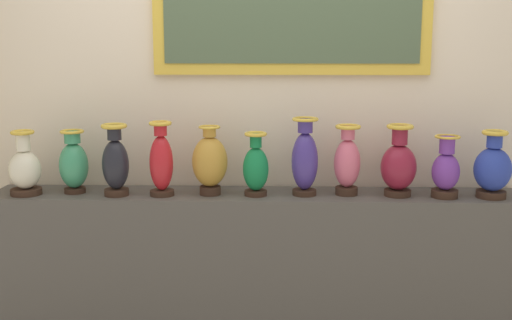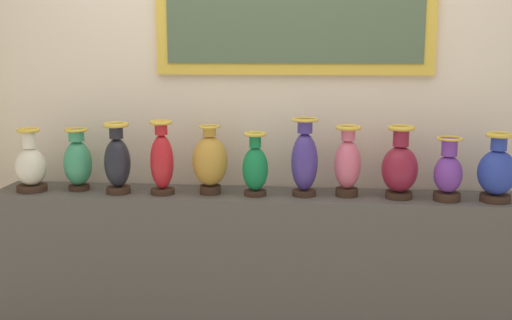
{
  "view_description": "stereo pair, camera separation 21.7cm",
  "coord_description": "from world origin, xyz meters",
  "px_view_note": "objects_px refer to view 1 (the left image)",
  "views": [
    {
      "loc": [
        0.1,
        -3.21,
        1.7
      ],
      "look_at": [
        0.0,
        0.0,
        1.12
      ],
      "focal_mm": 44.12,
      "sensor_mm": 36.0,
      "label": 1
    },
    {
      "loc": [
        0.31,
        -3.19,
        1.7
      ],
      "look_at": [
        0.0,
        0.0,
        1.12
      ],
      "focal_mm": 44.12,
      "sensor_mm": 36.0,
      "label": 2
    }
  ],
  "objects_px": {
    "vase_crimson": "(161,162)",
    "vase_ochre": "(210,162)",
    "vase_burgundy": "(399,165)",
    "vase_cobalt": "(493,169)",
    "vase_onyx": "(115,163)",
    "vase_ivory": "(25,169)",
    "vase_jade": "(74,164)",
    "vase_emerald": "(256,168)",
    "vase_rose": "(347,162)",
    "vase_indigo": "(305,159)",
    "vase_violet": "(446,171)"
  },
  "relations": [
    {
      "from": "vase_ochre",
      "to": "vase_violet",
      "type": "distance_m",
      "value": 1.2
    },
    {
      "from": "vase_rose",
      "to": "vase_cobalt",
      "type": "bearing_deg",
      "value": -3.55
    },
    {
      "from": "vase_burgundy",
      "to": "vase_cobalt",
      "type": "distance_m",
      "value": 0.47
    },
    {
      "from": "vase_emerald",
      "to": "vase_burgundy",
      "type": "xyz_separation_m",
      "value": [
        0.73,
        0.01,
        0.01
      ]
    },
    {
      "from": "vase_emerald",
      "to": "vase_jade",
      "type": "bearing_deg",
      "value": 178.06
    },
    {
      "from": "vase_onyx",
      "to": "vase_indigo",
      "type": "relative_size",
      "value": 0.92
    },
    {
      "from": "vase_burgundy",
      "to": "vase_cobalt",
      "type": "height_order",
      "value": "vase_burgundy"
    },
    {
      "from": "vase_rose",
      "to": "vase_violet",
      "type": "height_order",
      "value": "vase_rose"
    },
    {
      "from": "vase_onyx",
      "to": "vase_rose",
      "type": "height_order",
      "value": "vase_onyx"
    },
    {
      "from": "vase_onyx",
      "to": "vase_violet",
      "type": "xyz_separation_m",
      "value": [
        1.69,
        0.01,
        -0.03
      ]
    },
    {
      "from": "vase_jade",
      "to": "vase_violet",
      "type": "relative_size",
      "value": 1.04
    },
    {
      "from": "vase_jade",
      "to": "vase_cobalt",
      "type": "relative_size",
      "value": 0.96
    },
    {
      "from": "vase_onyx",
      "to": "vase_ochre",
      "type": "xyz_separation_m",
      "value": [
        0.48,
        0.03,
        -0.0
      ]
    },
    {
      "from": "vase_ochre",
      "to": "vase_crimson",
      "type": "bearing_deg",
      "value": -173.39
    },
    {
      "from": "vase_jade",
      "to": "vase_ochre",
      "type": "distance_m",
      "value": 0.72
    },
    {
      "from": "vase_ivory",
      "to": "vase_indigo",
      "type": "distance_m",
      "value": 1.45
    },
    {
      "from": "vase_jade",
      "to": "vase_onyx",
      "type": "distance_m",
      "value": 0.24
    },
    {
      "from": "vase_jade",
      "to": "vase_crimson",
      "type": "height_order",
      "value": "vase_crimson"
    },
    {
      "from": "vase_crimson",
      "to": "vase_burgundy",
      "type": "distance_m",
      "value": 1.22
    },
    {
      "from": "vase_onyx",
      "to": "vase_cobalt",
      "type": "distance_m",
      "value": 1.92
    },
    {
      "from": "vase_crimson",
      "to": "vase_rose",
      "type": "height_order",
      "value": "vase_crimson"
    },
    {
      "from": "vase_jade",
      "to": "vase_crimson",
      "type": "distance_m",
      "value": 0.47
    },
    {
      "from": "vase_rose",
      "to": "vase_crimson",
      "type": "bearing_deg",
      "value": -177.19
    },
    {
      "from": "vase_burgundy",
      "to": "vase_rose",
      "type": "bearing_deg",
      "value": 175.84
    },
    {
      "from": "vase_crimson",
      "to": "vase_indigo",
      "type": "xyz_separation_m",
      "value": [
        0.74,
        0.03,
        0.01
      ]
    },
    {
      "from": "vase_onyx",
      "to": "vase_indigo",
      "type": "bearing_deg",
      "value": 2.3
    },
    {
      "from": "vase_rose",
      "to": "vase_violet",
      "type": "distance_m",
      "value": 0.5
    },
    {
      "from": "vase_ivory",
      "to": "vase_jade",
      "type": "xyz_separation_m",
      "value": [
        0.24,
        0.05,
        0.02
      ]
    },
    {
      "from": "vase_jade",
      "to": "vase_indigo",
      "type": "bearing_deg",
      "value": -0.62
    },
    {
      "from": "vase_onyx",
      "to": "vase_emerald",
      "type": "height_order",
      "value": "vase_onyx"
    },
    {
      "from": "vase_onyx",
      "to": "vase_burgundy",
      "type": "distance_m",
      "value": 1.45
    },
    {
      "from": "vase_violet",
      "to": "vase_rose",
      "type": "bearing_deg",
      "value": 174.78
    },
    {
      "from": "vase_violet",
      "to": "vase_emerald",
      "type": "bearing_deg",
      "value": 179.26
    },
    {
      "from": "vase_crimson",
      "to": "vase_ochre",
      "type": "distance_m",
      "value": 0.25
    },
    {
      "from": "vase_crimson",
      "to": "vase_ochre",
      "type": "bearing_deg",
      "value": 6.61
    },
    {
      "from": "vase_indigo",
      "to": "vase_rose",
      "type": "distance_m",
      "value": 0.22
    },
    {
      "from": "vase_ivory",
      "to": "vase_emerald",
      "type": "bearing_deg",
      "value": 0.74
    },
    {
      "from": "vase_crimson",
      "to": "vase_burgundy",
      "type": "xyz_separation_m",
      "value": [
        1.22,
        0.03,
        -0.02
      ]
    },
    {
      "from": "vase_rose",
      "to": "vase_cobalt",
      "type": "height_order",
      "value": "vase_rose"
    },
    {
      "from": "vase_onyx",
      "to": "vase_emerald",
      "type": "distance_m",
      "value": 0.72
    },
    {
      "from": "vase_onyx",
      "to": "vase_ochre",
      "type": "height_order",
      "value": "vase_onyx"
    },
    {
      "from": "vase_violet",
      "to": "vase_crimson",
      "type": "bearing_deg",
      "value": -179.93
    },
    {
      "from": "vase_ochre",
      "to": "vase_indigo",
      "type": "relative_size",
      "value": 0.89
    },
    {
      "from": "vase_ochre",
      "to": "vase_indigo",
      "type": "bearing_deg",
      "value": 0.6
    },
    {
      "from": "vase_emerald",
      "to": "vase_violet",
      "type": "xyz_separation_m",
      "value": [
        0.96,
        -0.01,
        -0.01
      ]
    },
    {
      "from": "vase_ochre",
      "to": "vase_jade",
      "type": "bearing_deg",
      "value": 178.55
    },
    {
      "from": "vase_ivory",
      "to": "vase_ochre",
      "type": "xyz_separation_m",
      "value": [
        0.96,
        0.03,
        0.04
      ]
    },
    {
      "from": "vase_jade",
      "to": "vase_rose",
      "type": "xyz_separation_m",
      "value": [
        1.43,
        0.0,
        0.02
      ]
    },
    {
      "from": "vase_crimson",
      "to": "vase_indigo",
      "type": "distance_m",
      "value": 0.74
    },
    {
      "from": "vase_indigo",
      "to": "vase_violet",
      "type": "relative_size",
      "value": 1.26
    }
  ]
}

